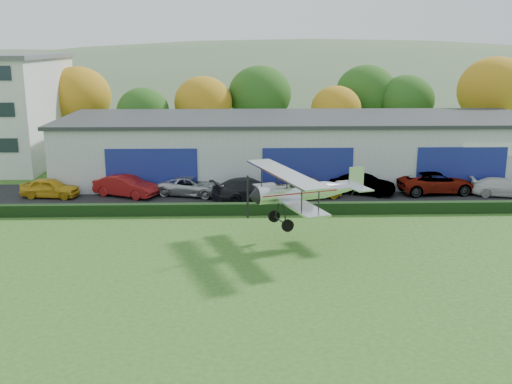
{
  "coord_description": "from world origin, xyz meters",
  "views": [
    {
      "loc": [
        -0.3,
        -23.04,
        11.37
      ],
      "look_at": [
        0.72,
        11.97,
        2.64
      ],
      "focal_mm": 41.9,
      "sensor_mm": 36.0,
      "label": 1
    }
  ],
  "objects_px": {
    "biplane": "(302,190)",
    "car_4": "(311,188)",
    "car_5": "(363,184)",
    "car_7": "(502,187)",
    "car_3": "(250,189)",
    "car_0": "(50,188)",
    "car_1": "(126,186)",
    "car_2": "(191,186)",
    "hangar": "(300,147)",
    "car_6": "(436,183)"
  },
  "relations": [
    {
      "from": "biplane",
      "to": "car_1",
      "type": "bearing_deg",
      "value": 118.75
    },
    {
      "from": "hangar",
      "to": "car_0",
      "type": "relative_size",
      "value": 9.37
    },
    {
      "from": "car_5",
      "to": "car_7",
      "type": "height_order",
      "value": "car_5"
    },
    {
      "from": "car_1",
      "to": "car_7",
      "type": "xyz_separation_m",
      "value": [
        28.7,
        -0.72,
        -0.14
      ]
    },
    {
      "from": "car_1",
      "to": "car_2",
      "type": "xyz_separation_m",
      "value": [
        4.96,
        0.18,
        -0.1
      ]
    },
    {
      "from": "car_0",
      "to": "car_3",
      "type": "bearing_deg",
      "value": -86.66
    },
    {
      "from": "car_0",
      "to": "car_6",
      "type": "relative_size",
      "value": 0.72
    },
    {
      "from": "car_7",
      "to": "biplane",
      "type": "xyz_separation_m",
      "value": [
        -16.46,
        -10.32,
        2.43
      ]
    },
    {
      "from": "car_5",
      "to": "biplane",
      "type": "height_order",
      "value": "biplane"
    },
    {
      "from": "car_0",
      "to": "car_3",
      "type": "relative_size",
      "value": 0.76
    },
    {
      "from": "car_5",
      "to": "biplane",
      "type": "distance_m",
      "value": 12.86
    },
    {
      "from": "car_1",
      "to": "car_4",
      "type": "xyz_separation_m",
      "value": [
        14.02,
        -0.94,
        -0.02
      ]
    },
    {
      "from": "car_3",
      "to": "car_0",
      "type": "bearing_deg",
      "value": 62.27
    },
    {
      "from": "car_2",
      "to": "car_7",
      "type": "bearing_deg",
      "value": -76.8
    },
    {
      "from": "car_5",
      "to": "car_7",
      "type": "relative_size",
      "value": 1.03
    },
    {
      "from": "car_4",
      "to": "car_7",
      "type": "xyz_separation_m",
      "value": [
        14.67,
        0.22,
        -0.11
      ]
    },
    {
      "from": "car_4",
      "to": "biplane",
      "type": "distance_m",
      "value": 10.51
    },
    {
      "from": "car_3",
      "to": "car_6",
      "type": "relative_size",
      "value": 0.95
    },
    {
      "from": "car_2",
      "to": "car_4",
      "type": "distance_m",
      "value": 9.14
    },
    {
      "from": "car_5",
      "to": "car_6",
      "type": "relative_size",
      "value": 0.8
    },
    {
      "from": "car_1",
      "to": "biplane",
      "type": "height_order",
      "value": "biplane"
    },
    {
      "from": "car_2",
      "to": "car_4",
      "type": "height_order",
      "value": "car_4"
    },
    {
      "from": "car_0",
      "to": "car_5",
      "type": "xyz_separation_m",
      "value": [
        23.8,
        0.31,
        0.06
      ]
    },
    {
      "from": "car_0",
      "to": "biplane",
      "type": "distance_m",
      "value": 21.08
    },
    {
      "from": "car_7",
      "to": "biplane",
      "type": "bearing_deg",
      "value": 133.59
    },
    {
      "from": "car_1",
      "to": "car_5",
      "type": "distance_m",
      "value": 18.14
    },
    {
      "from": "car_0",
      "to": "car_2",
      "type": "relative_size",
      "value": 0.84
    },
    {
      "from": "biplane",
      "to": "car_7",
      "type": "bearing_deg",
      "value": 12.87
    },
    {
      "from": "car_3",
      "to": "car_4",
      "type": "xyz_separation_m",
      "value": [
        4.62,
        0.38,
        -0.03
      ]
    },
    {
      "from": "car_0",
      "to": "car_7",
      "type": "height_order",
      "value": "car_0"
    },
    {
      "from": "car_7",
      "to": "hangar",
      "type": "bearing_deg",
      "value": 74.93
    },
    {
      "from": "car_4",
      "to": "car_1",
      "type": "bearing_deg",
      "value": 72.05
    },
    {
      "from": "biplane",
      "to": "car_0",
      "type": "bearing_deg",
      "value": 129.5
    },
    {
      "from": "hangar",
      "to": "car_4",
      "type": "xyz_separation_m",
      "value": [
        0.1,
        -7.61,
        -1.81
      ]
    },
    {
      "from": "car_0",
      "to": "car_6",
      "type": "distance_m",
      "value": 29.58
    },
    {
      "from": "hangar",
      "to": "car_5",
      "type": "relative_size",
      "value": 8.41
    },
    {
      "from": "biplane",
      "to": "car_4",
      "type": "bearing_deg",
      "value": 60.77
    },
    {
      "from": "car_7",
      "to": "car_1",
      "type": "bearing_deg",
      "value": 100.08
    },
    {
      "from": "car_0",
      "to": "car_5",
      "type": "distance_m",
      "value": 23.81
    },
    {
      "from": "hangar",
      "to": "car_1",
      "type": "relative_size",
      "value": 8.19
    },
    {
      "from": "hangar",
      "to": "biplane",
      "type": "bearing_deg",
      "value": -95.43
    },
    {
      "from": "hangar",
      "to": "car_0",
      "type": "xyz_separation_m",
      "value": [
        -19.58,
        -6.83,
        -1.87
      ]
    },
    {
      "from": "hangar",
      "to": "car_5",
      "type": "height_order",
      "value": "hangar"
    },
    {
      "from": "hangar",
      "to": "car_3",
      "type": "height_order",
      "value": "hangar"
    },
    {
      "from": "car_0",
      "to": "car_4",
      "type": "bearing_deg",
      "value": -84.52
    },
    {
      "from": "hangar",
      "to": "car_6",
      "type": "xyz_separation_m",
      "value": [
        9.99,
        -6.39,
        -1.77
      ]
    },
    {
      "from": "car_1",
      "to": "car_4",
      "type": "height_order",
      "value": "car_1"
    },
    {
      "from": "car_5",
      "to": "car_6",
      "type": "distance_m",
      "value": 5.77
    },
    {
      "from": "car_3",
      "to": "car_5",
      "type": "distance_m",
      "value": 8.86
    },
    {
      "from": "car_2",
      "to": "car_4",
      "type": "relative_size",
      "value": 1.1
    }
  ]
}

